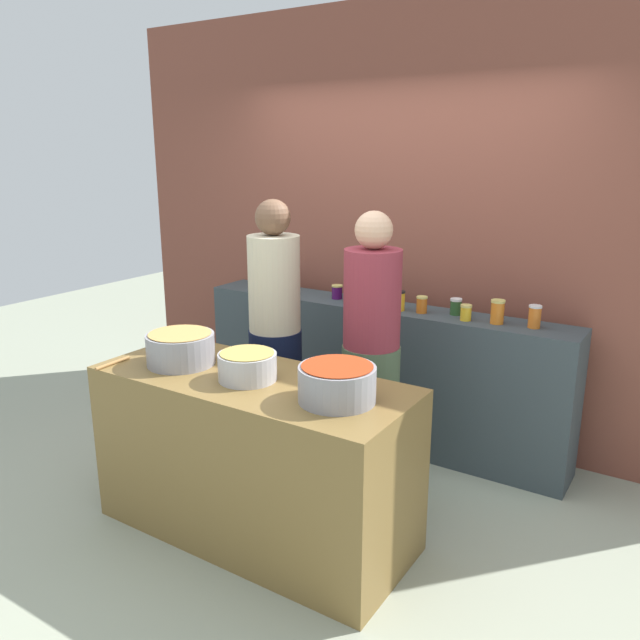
# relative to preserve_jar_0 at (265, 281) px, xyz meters

# --- Properties ---
(ground) EXTENTS (12.00, 12.00, 0.00)m
(ground) POSITION_rel_preserve_jar_0_xyz_m (0.99, -1.10, -1.04)
(ground) COLOR #9AA28C
(storefront_wall) EXTENTS (4.80, 0.12, 3.00)m
(storefront_wall) POSITION_rel_preserve_jar_0_xyz_m (0.99, 0.35, 0.46)
(storefront_wall) COLOR brown
(storefront_wall) RESTS_ON ground
(display_shelf) EXTENTS (2.70, 0.36, 0.98)m
(display_shelf) POSITION_rel_preserve_jar_0_xyz_m (0.99, 0.00, -0.55)
(display_shelf) COLOR #364147
(display_shelf) RESTS_ON ground
(prep_table) EXTENTS (1.70, 0.70, 0.89)m
(prep_table) POSITION_rel_preserve_jar_0_xyz_m (0.99, -1.40, -0.60)
(prep_table) COLOR brown
(prep_table) RESTS_ON ground
(preserve_jar_0) EXTENTS (0.08, 0.08, 0.12)m
(preserve_jar_0) POSITION_rel_preserve_jar_0_xyz_m (0.00, 0.00, 0.00)
(preserve_jar_0) COLOR olive
(preserve_jar_0) RESTS_ON display_shelf
(preserve_jar_1) EXTENTS (0.08, 0.08, 0.14)m
(preserve_jar_1) POSITION_rel_preserve_jar_0_xyz_m (0.19, 0.02, 0.01)
(preserve_jar_1) COLOR #A4381D
(preserve_jar_1) RESTS_ON display_shelf
(preserve_jar_2) EXTENTS (0.08, 0.08, 0.10)m
(preserve_jar_2) POSITION_rel_preserve_jar_0_xyz_m (0.65, 0.01, -0.01)
(preserve_jar_2) COLOR #43104F
(preserve_jar_2) RESTS_ON display_shelf
(preserve_jar_3) EXTENTS (0.08, 0.08, 0.14)m
(preserve_jar_3) POSITION_rel_preserve_jar_0_xyz_m (0.79, -0.02, 0.01)
(preserve_jar_3) COLOR #3F1045
(preserve_jar_3) RESTS_ON display_shelf
(preserve_jar_4) EXTENTS (0.08, 0.08, 0.14)m
(preserve_jar_4) POSITION_rel_preserve_jar_0_xyz_m (0.96, 0.06, 0.01)
(preserve_jar_4) COLOR #32553A
(preserve_jar_4) RESTS_ON display_shelf
(preserve_jar_5) EXTENTS (0.08, 0.08, 0.13)m
(preserve_jar_5) POSITION_rel_preserve_jar_0_xyz_m (1.17, -0.05, 0.01)
(preserve_jar_5) COLOR gold
(preserve_jar_5) RESTS_ON display_shelf
(preserve_jar_6) EXTENTS (0.07, 0.07, 0.11)m
(preserve_jar_6) POSITION_rel_preserve_jar_0_xyz_m (1.32, -0.03, -0.01)
(preserve_jar_6) COLOR #CE631A
(preserve_jar_6) RESTS_ON display_shelf
(preserve_jar_7) EXTENTS (0.08, 0.08, 0.11)m
(preserve_jar_7) POSITION_rel_preserve_jar_0_xyz_m (1.53, 0.04, -0.01)
(preserve_jar_7) COLOR #295228
(preserve_jar_7) RESTS_ON display_shelf
(preserve_jar_8) EXTENTS (0.07, 0.07, 0.10)m
(preserve_jar_8) POSITION_rel_preserve_jar_0_xyz_m (1.63, -0.06, -0.01)
(preserve_jar_8) COLOR yellow
(preserve_jar_8) RESTS_ON display_shelf
(preserve_jar_9) EXTENTS (0.09, 0.09, 0.15)m
(preserve_jar_9) POSITION_rel_preserve_jar_0_xyz_m (1.82, -0.02, 0.01)
(preserve_jar_9) COLOR orange
(preserve_jar_9) RESTS_ON display_shelf
(preserve_jar_10) EXTENTS (0.08, 0.08, 0.14)m
(preserve_jar_10) POSITION_rel_preserve_jar_0_xyz_m (2.04, 0.00, 0.01)
(preserve_jar_10) COLOR orange
(preserve_jar_10) RESTS_ON display_shelf
(cooking_pot_left) EXTENTS (0.37, 0.37, 0.18)m
(cooking_pot_left) POSITION_rel_preserve_jar_0_xyz_m (0.53, -1.44, -0.07)
(cooking_pot_left) COLOR gray
(cooking_pot_left) RESTS_ON prep_table
(cooking_pot_center) EXTENTS (0.30, 0.30, 0.14)m
(cooking_pot_center) POSITION_rel_preserve_jar_0_xyz_m (0.98, -1.43, -0.08)
(cooking_pot_center) COLOR #B7B7BC
(cooking_pot_center) RESTS_ON prep_table
(cooking_pot_right) EXTENTS (0.36, 0.36, 0.17)m
(cooking_pot_right) POSITION_rel_preserve_jar_0_xyz_m (1.51, -1.43, -0.07)
(cooking_pot_right) COLOR gray
(cooking_pot_right) RESTS_ON prep_table
(wooden_spoon) EXTENTS (0.03, 0.23, 0.02)m
(wooden_spoon) POSITION_rel_preserve_jar_0_xyz_m (0.22, -1.65, -0.14)
(wooden_spoon) COLOR #9E703D
(wooden_spoon) RESTS_ON prep_table
(cook_with_tongs) EXTENTS (0.33, 0.33, 1.74)m
(cook_with_tongs) POSITION_rel_preserve_jar_0_xyz_m (0.68, -0.79, -0.24)
(cook_with_tongs) COLOR black
(cook_with_tongs) RESTS_ON ground
(cook_in_cap) EXTENTS (0.34, 0.34, 1.70)m
(cook_in_cap) POSITION_rel_preserve_jar_0_xyz_m (1.29, -0.67, -0.27)
(cook_in_cap) COLOR #4A5E44
(cook_in_cap) RESTS_ON ground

